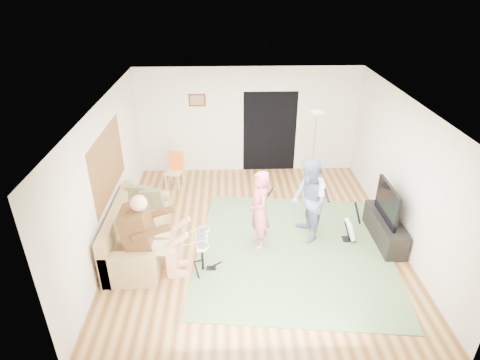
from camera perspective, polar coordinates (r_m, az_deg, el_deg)
name	(u,v)px	position (r m, az deg, el deg)	size (l,w,h in m)	color
floor	(255,235)	(8.10, 2.21, -7.89)	(6.00, 6.00, 0.00)	brown
walls	(257,176)	(7.39, 2.40, 0.64)	(5.50, 6.00, 2.70)	beige
ceiling	(258,104)	(6.88, 2.62, 10.69)	(6.00, 6.00, 0.00)	white
window_blinds	(108,163)	(7.78, -18.28, 2.27)	(2.05, 2.05, 0.00)	brown
doorway	(270,132)	(10.28, 4.25, 6.81)	(2.10, 2.10, 0.00)	black
picture_frame	(197,100)	(9.98, -6.11, 11.23)	(0.42, 0.03, 0.32)	#3F2314
area_rug	(294,250)	(7.77, 7.66, -9.85)	(3.60, 3.77, 0.02)	#527145
sofa	(135,236)	(7.83, -14.76, -7.66)	(0.91, 2.22, 0.90)	#9C804E
drummer	(152,243)	(7.05, -12.46, -8.78)	(1.00, 0.56, 1.53)	#503016
drum_kit	(202,255)	(7.11, -5.38, -10.60)	(0.40, 0.71, 0.73)	black
singer	(259,210)	(7.43, 2.73, -4.30)	(0.57, 0.37, 1.56)	#E16172
microphone	(271,192)	(7.25, 4.38, -1.69)	(0.06, 0.06, 0.24)	black
guitarist	(309,201)	(7.69, 9.76, -3.00)	(0.81, 0.63, 1.67)	slate
guitar_held	(321,187)	(7.59, 11.42, -1.01)	(0.12, 0.60, 0.26)	silver
guitar_spare	(350,230)	(8.11, 15.42, -6.81)	(0.32, 0.28, 0.87)	black
torchiere_lamp	(315,137)	(9.36, 10.57, 6.01)	(0.34, 0.34, 1.92)	black
dining_chair	(175,175)	(9.81, -9.26, 0.73)	(0.47, 0.49, 0.88)	tan
tv_cabinet	(385,229)	(8.33, 19.89, -6.56)	(0.40, 1.40, 0.50)	black
television	(388,202)	(8.00, 20.24, -3.02)	(0.06, 1.00, 0.70)	black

